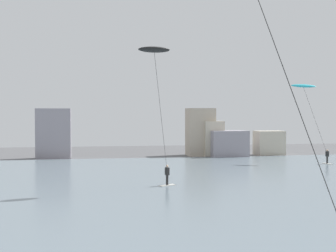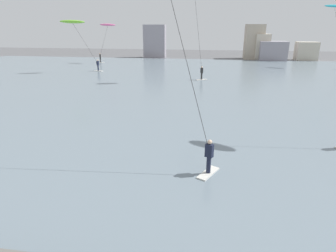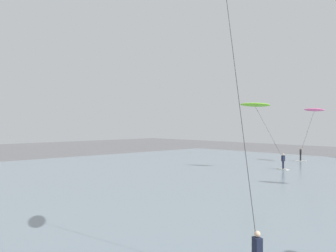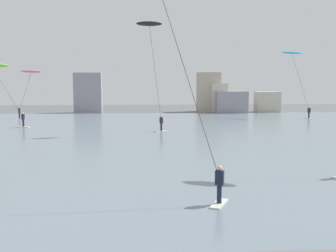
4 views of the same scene
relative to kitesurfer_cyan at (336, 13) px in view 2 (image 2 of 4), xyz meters
name	(u,v)px [view 2 (image 2 of 4)]	position (x,y,z in m)	size (l,w,h in m)	color
water_bay	(189,86)	(-20.36, -17.70, -8.08)	(84.00, 52.00, 0.10)	slate
far_shore_buildings	(244,46)	(-12.01, 10.25, -5.52)	(33.53, 5.71, 6.58)	gray
kitesurfer_cyan	(336,13)	(0.00, 0.00, 0.00)	(3.40, 4.36, 9.34)	silver
kitesurfer_pink	(107,29)	(-35.93, -0.11, -2.29)	(4.04, 1.55, 6.61)	silver
kitesurfer_lime	(75,26)	(-36.48, -10.80, -1.86)	(4.97, 2.89, 7.07)	silver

